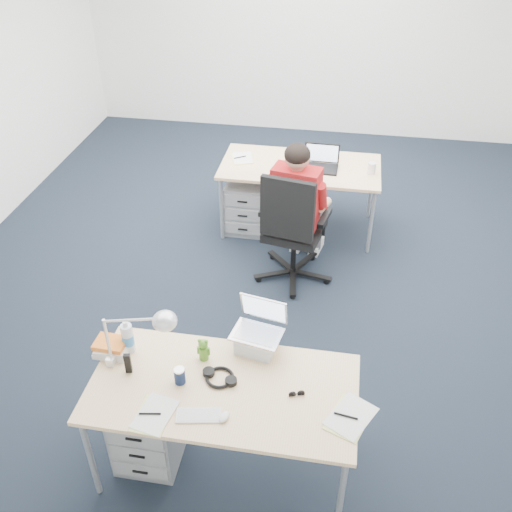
# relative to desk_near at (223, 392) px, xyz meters

# --- Properties ---
(floor) EXTENTS (7.00, 7.00, 0.00)m
(floor) POSITION_rel_desk_near_xyz_m (-0.05, 2.07, -0.68)
(floor) COLOR black
(floor) RESTS_ON ground
(room) EXTENTS (6.02, 7.02, 2.80)m
(room) POSITION_rel_desk_near_xyz_m (-0.05, 2.07, 1.03)
(room) COLOR white
(room) RESTS_ON ground
(desk_near) EXTENTS (1.60, 0.80, 0.73)m
(desk_near) POSITION_rel_desk_near_xyz_m (0.00, 0.00, 0.00)
(desk_near) COLOR #DDB47F
(desk_near) RESTS_ON ground
(desk_far) EXTENTS (1.60, 0.80, 0.73)m
(desk_far) POSITION_rel_desk_near_xyz_m (0.15, 2.97, 0.00)
(desk_far) COLOR #DDB47F
(desk_far) RESTS_ON ground
(office_chair) EXTENTS (0.85, 0.85, 1.15)m
(office_chair) POSITION_rel_desk_near_xyz_m (0.19, 2.06, -0.36)
(office_chair) COLOR black
(office_chair) RESTS_ON ground
(seated_person) EXTENTS (0.49, 0.77, 1.34)m
(seated_person) POSITION_rel_desk_near_xyz_m (0.22, 2.25, -0.00)
(seated_person) COLOR #AD1819
(seated_person) RESTS_ON ground
(drawer_pedestal_near) EXTENTS (0.40, 0.50, 0.55)m
(drawer_pedestal_near) POSITION_rel_desk_near_xyz_m (-0.50, 0.01, -0.41)
(drawer_pedestal_near) COLOR #929597
(drawer_pedestal_near) RESTS_ON ground
(drawer_pedestal_far) EXTENTS (0.40, 0.50, 0.55)m
(drawer_pedestal_far) POSITION_rel_desk_near_xyz_m (-0.39, 2.89, -0.41)
(drawer_pedestal_far) COLOR #929597
(drawer_pedestal_far) RESTS_ON ground
(silver_laptop) EXTENTS (0.35, 0.30, 0.33)m
(silver_laptop) POSITION_rel_desk_near_xyz_m (0.15, 0.35, 0.21)
(silver_laptop) COLOR silver
(silver_laptop) RESTS_ON desk_near
(wireless_keyboard) EXTENTS (0.27, 0.15, 0.01)m
(wireless_keyboard) POSITION_rel_desk_near_xyz_m (-0.09, -0.23, 0.05)
(wireless_keyboard) COLOR white
(wireless_keyboard) RESTS_ON desk_near
(computer_mouse) EXTENTS (0.07, 0.09, 0.03)m
(computer_mouse) POSITION_rel_desk_near_xyz_m (0.06, -0.23, 0.06)
(computer_mouse) COLOR white
(computer_mouse) RESTS_ON desk_near
(headphones) EXTENTS (0.27, 0.24, 0.04)m
(headphones) POSITION_rel_desk_near_xyz_m (-0.03, 0.06, 0.07)
(headphones) COLOR black
(headphones) RESTS_ON desk_near
(can_koozie) EXTENTS (0.08, 0.08, 0.11)m
(can_koozie) POSITION_rel_desk_near_xyz_m (-0.26, -0.01, 0.10)
(can_koozie) COLOR #152242
(can_koozie) RESTS_ON desk_near
(water_bottle) EXTENTS (0.09, 0.09, 0.24)m
(water_bottle) POSITION_rel_desk_near_xyz_m (-0.65, 0.20, 0.17)
(water_bottle) COLOR silver
(water_bottle) RESTS_ON desk_near
(bear_figurine) EXTENTS (0.10, 0.08, 0.16)m
(bear_figurine) POSITION_rel_desk_near_xyz_m (-0.17, 0.21, 0.13)
(bear_figurine) COLOR #367A20
(bear_figurine) RESTS_ON desk_near
(book_stack) EXTENTS (0.22, 0.17, 0.09)m
(book_stack) POSITION_rel_desk_near_xyz_m (-0.75, 0.16, 0.09)
(book_stack) COLOR silver
(book_stack) RESTS_ON desk_near
(cordless_phone) EXTENTS (0.04, 0.03, 0.14)m
(cordless_phone) POSITION_rel_desk_near_xyz_m (-0.59, 0.02, 0.12)
(cordless_phone) COLOR black
(cordless_phone) RESTS_ON desk_near
(papers_left) EXTENTS (0.22, 0.29, 0.01)m
(papers_left) POSITION_rel_desk_near_xyz_m (-0.34, -0.27, 0.05)
(papers_left) COLOR #E8F18B
(papers_left) RESTS_ON desk_near
(papers_right) EXTENTS (0.31, 0.35, 0.01)m
(papers_right) POSITION_rel_desk_near_xyz_m (0.75, -0.10, 0.05)
(papers_right) COLOR #E8F18B
(papers_right) RESTS_ON desk_near
(sunglasses) EXTENTS (0.11, 0.07, 0.02)m
(sunglasses) POSITION_rel_desk_near_xyz_m (0.44, 0.01, 0.06)
(sunglasses) COLOR black
(sunglasses) RESTS_ON desk_near
(desk_lamp) EXTENTS (0.45, 0.26, 0.48)m
(desk_lamp) POSITION_rel_desk_near_xyz_m (-0.57, 0.07, 0.29)
(desk_lamp) COLOR silver
(desk_lamp) RESTS_ON desk_near
(dark_laptop) EXTENTS (0.35, 0.34, 0.25)m
(dark_laptop) POSITION_rel_desk_near_xyz_m (0.35, 2.91, 0.17)
(dark_laptop) COLOR black
(dark_laptop) RESTS_ON desk_far
(far_cup) EXTENTS (0.09, 0.09, 0.11)m
(far_cup) POSITION_rel_desk_near_xyz_m (0.85, 2.91, 0.10)
(far_cup) COLOR white
(far_cup) RESTS_ON desk_far
(far_papers) EXTENTS (0.27, 0.32, 0.01)m
(far_papers) POSITION_rel_desk_near_xyz_m (-0.46, 3.02, 0.05)
(far_papers) COLOR white
(far_papers) RESTS_ON desk_far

